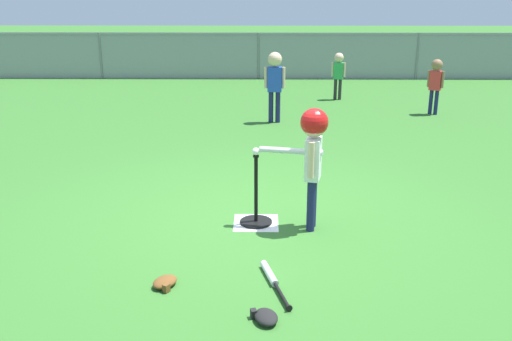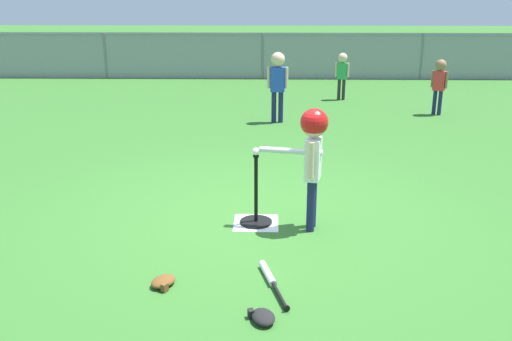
% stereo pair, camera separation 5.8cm
% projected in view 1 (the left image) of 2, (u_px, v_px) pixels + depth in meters
% --- Properties ---
extents(ground_plane, '(60.00, 60.00, 0.00)m').
position_uv_depth(ground_plane, '(252.00, 217.00, 5.77)').
color(ground_plane, '#336B28').
extents(home_plate, '(0.44, 0.44, 0.01)m').
position_uv_depth(home_plate, '(256.00, 223.00, 5.61)').
color(home_plate, white).
rests_on(home_plate, ground_plane).
extents(batting_tee, '(0.32, 0.32, 0.70)m').
position_uv_depth(batting_tee, '(256.00, 212.00, 5.58)').
color(batting_tee, black).
rests_on(batting_tee, ground_plane).
extents(baseball_on_tee, '(0.07, 0.07, 0.07)m').
position_uv_depth(baseball_on_tee, '(256.00, 151.00, 5.38)').
color(baseball_on_tee, white).
rests_on(baseball_on_tee, batting_tee).
extents(batter_child, '(0.63, 0.33, 1.18)m').
position_uv_depth(batter_child, '(313.00, 144.00, 5.24)').
color(batter_child, '#191E4C').
rests_on(batter_child, ground_plane).
extents(fielder_deep_center, '(0.28, 0.19, 0.96)m').
position_uv_depth(fielder_deep_center, '(338.00, 70.00, 11.58)').
color(fielder_deep_center, '#262626').
rests_on(fielder_deep_center, ground_plane).
extents(fielder_near_left, '(0.26, 0.21, 1.00)m').
position_uv_depth(fielder_near_left, '(436.00, 79.00, 10.21)').
color(fielder_near_left, '#191E4C').
rests_on(fielder_near_left, ground_plane).
extents(fielder_near_right, '(0.36, 0.24, 1.20)m').
position_uv_depth(fielder_near_right, '(275.00, 78.00, 9.56)').
color(fielder_near_right, '#191E4C').
rests_on(fielder_near_right, ground_plane).
extents(spare_bat_silver, '(0.24, 0.71, 0.06)m').
position_uv_depth(spare_bat_silver, '(272.00, 278.00, 4.50)').
color(spare_bat_silver, silver).
rests_on(spare_bat_silver, ground_plane).
extents(glove_by_plate, '(0.22, 0.26, 0.07)m').
position_uv_depth(glove_by_plate, '(265.00, 317.00, 3.96)').
color(glove_by_plate, black).
rests_on(glove_by_plate, ground_plane).
extents(glove_near_bats, '(0.25, 0.27, 0.07)m').
position_uv_depth(glove_near_bats, '(165.00, 282.00, 4.42)').
color(glove_near_bats, brown).
rests_on(glove_near_bats, ground_plane).
extents(outfield_fence, '(16.06, 0.06, 1.15)m').
position_uv_depth(outfield_fence, '(258.00, 54.00, 14.26)').
color(outfield_fence, slate).
rests_on(outfield_fence, ground_plane).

